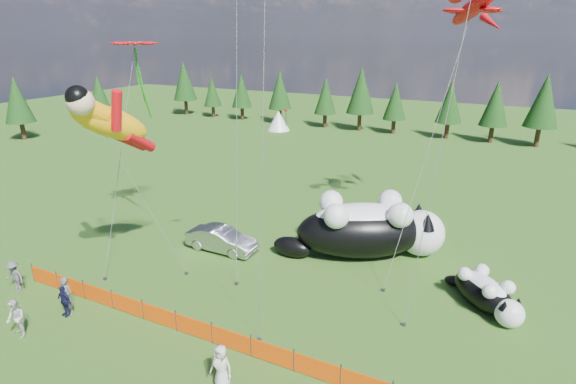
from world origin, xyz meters
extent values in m
plane|color=#0F370A|center=(0.00, 0.00, 0.00)|extent=(160.00, 160.00, 0.00)
cylinder|color=#262626|center=(-11.00, -3.00, 0.55)|extent=(0.06, 0.06, 1.10)
cylinder|color=#262626|center=(-9.00, -3.00, 0.55)|extent=(0.06, 0.06, 1.10)
cylinder|color=#262626|center=(-7.00, -3.00, 0.55)|extent=(0.06, 0.06, 1.10)
cylinder|color=#262626|center=(-5.00, -3.00, 0.55)|extent=(0.06, 0.06, 1.10)
cylinder|color=#262626|center=(-3.00, -3.00, 0.55)|extent=(0.06, 0.06, 1.10)
cylinder|color=#262626|center=(-1.00, -3.00, 0.55)|extent=(0.06, 0.06, 1.10)
cylinder|color=#262626|center=(1.00, -3.00, 0.55)|extent=(0.06, 0.06, 1.10)
cylinder|color=#262626|center=(3.00, -3.00, 0.55)|extent=(0.06, 0.06, 1.10)
cylinder|color=#262626|center=(5.00, -3.00, 0.55)|extent=(0.06, 0.06, 1.10)
cylinder|color=#262626|center=(7.00, -3.00, 0.55)|extent=(0.06, 0.06, 1.10)
cube|color=#EE4A05|center=(-10.00, -3.00, 0.50)|extent=(2.00, 0.04, 0.90)
cube|color=#EE4A05|center=(-8.00, -3.00, 0.50)|extent=(2.00, 0.04, 0.90)
cube|color=#EE4A05|center=(-6.00, -3.00, 0.50)|extent=(2.00, 0.04, 0.90)
cube|color=#EE4A05|center=(-4.00, -3.00, 0.50)|extent=(2.00, 0.04, 0.90)
cube|color=#EE4A05|center=(-2.00, -3.00, 0.50)|extent=(2.00, 0.04, 0.90)
cube|color=#EE4A05|center=(0.00, -3.00, 0.50)|extent=(2.00, 0.04, 0.90)
cube|color=#EE4A05|center=(2.00, -3.00, 0.50)|extent=(2.00, 0.04, 0.90)
cube|color=#EE4A05|center=(4.00, -3.00, 0.50)|extent=(2.00, 0.04, 0.90)
cube|color=#EE4A05|center=(6.00, -3.00, 0.50)|extent=(2.00, 0.04, 0.90)
ellipsoid|color=black|center=(4.29, 8.07, 1.59)|extent=(8.77, 7.08, 3.19)
ellipsoid|color=white|center=(4.29, 8.07, 2.39)|extent=(6.55, 5.21, 1.95)
sphere|color=white|center=(7.55, 9.85, 1.42)|extent=(2.83, 2.83, 2.83)
sphere|color=#D75358|center=(8.61, 10.43, 1.42)|extent=(0.40, 0.40, 0.40)
ellipsoid|color=black|center=(0.56, 6.04, 0.62)|extent=(2.77, 2.27, 1.24)
cone|color=black|center=(7.96, 9.11, 2.55)|extent=(0.99, 0.99, 0.99)
cone|color=black|center=(7.15, 10.60, 2.55)|extent=(0.99, 0.99, 0.99)
sphere|color=white|center=(5.45, 10.01, 3.10)|extent=(1.49, 1.49, 1.49)
sphere|color=white|center=(6.55, 7.99, 3.10)|extent=(1.49, 1.49, 1.49)
sphere|color=white|center=(2.19, 8.23, 3.10)|extent=(1.49, 1.49, 1.49)
sphere|color=white|center=(3.29, 6.21, 3.10)|extent=(1.49, 1.49, 1.49)
ellipsoid|color=black|center=(11.48, 5.43, 0.75)|extent=(3.90, 3.89, 1.50)
ellipsoid|color=white|center=(11.48, 5.43, 1.13)|extent=(2.89, 2.89, 0.92)
sphere|color=white|center=(12.72, 4.19, 0.67)|extent=(1.34, 1.34, 1.34)
sphere|color=#D75358|center=(13.13, 3.79, 0.67)|extent=(0.19, 0.19, 0.19)
ellipsoid|color=black|center=(10.06, 6.84, 0.29)|extent=(1.24, 1.24, 0.58)
cone|color=black|center=(12.44, 3.91, 1.20)|extent=(0.47, 0.47, 0.47)
cone|color=black|center=(13.01, 4.47, 1.20)|extent=(0.47, 0.47, 0.47)
sphere|color=white|center=(12.52, 5.16, 1.46)|extent=(0.70, 0.70, 0.70)
sphere|color=white|center=(11.75, 4.39, 1.46)|extent=(0.70, 0.70, 0.70)
sphere|color=white|center=(11.27, 6.40, 1.46)|extent=(0.70, 0.70, 0.70)
sphere|color=white|center=(10.51, 5.63, 1.46)|extent=(0.70, 0.70, 0.70)
imported|color=#AAAAAF|center=(-3.78, 4.78, 0.75)|extent=(4.58, 1.61, 1.51)
imported|color=#4F4F53|center=(-6.62, -4.28, 0.99)|extent=(0.80, 0.60, 1.98)
imported|color=silver|center=(-7.12, -6.51, 0.94)|extent=(1.03, 0.77, 1.88)
imported|color=black|center=(-6.63, -4.41, 0.80)|extent=(0.97, 0.54, 1.61)
imported|color=#4F4F53|center=(-10.90, -4.06, 0.87)|extent=(1.19, 0.71, 1.75)
imported|color=silver|center=(2.85, -4.97, 0.93)|extent=(0.96, 0.68, 1.85)
cylinder|color=#595959|center=(-4.96, 0.32, 4.52)|extent=(0.03, 0.03, 9.24)
cube|color=#262626|center=(-3.87, 1.33, 0.08)|extent=(0.15, 0.15, 0.16)
cylinder|color=#595959|center=(7.63, 9.01, 7.26)|extent=(0.03, 0.03, 16.88)
cube|color=#262626|center=(6.70, 4.56, 0.08)|extent=(0.15, 0.15, 0.16)
cylinder|color=#595959|center=(-7.92, 1.28, 6.32)|extent=(0.03, 0.03, 13.29)
cube|color=#262626|center=(-7.57, -1.16, 0.08)|extent=(0.15, 0.15, 0.16)
cube|color=#208618|center=(-8.27, 3.73, 10.19)|extent=(0.18, 0.18, 4.06)
cylinder|color=#595959|center=(-1.57, 3.68, 9.43)|extent=(0.03, 0.03, 19.08)
cube|color=#262626|center=(-0.69, 1.65, 0.08)|extent=(0.15, 0.15, 0.16)
cylinder|color=#595959|center=(9.09, 4.73, 12.40)|extent=(0.03, 0.03, 25.13)
cube|color=#262626|center=(8.36, 2.03, 0.08)|extent=(0.15, 0.15, 0.16)
cylinder|color=#595959|center=(2.94, -1.63, 8.52)|extent=(0.03, 0.03, 16.75)
cube|color=#262626|center=(2.79, -1.97, 0.08)|extent=(0.15, 0.15, 0.16)
camera|label=1|loc=(11.35, -16.39, 12.96)|focal=28.00mm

